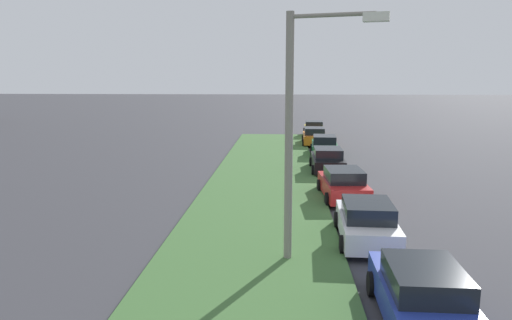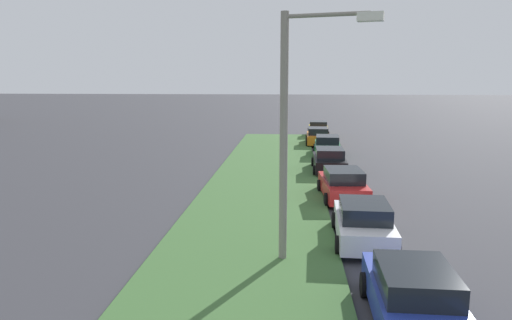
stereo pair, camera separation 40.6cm
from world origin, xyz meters
TOP-DOWN VIEW (x-y plane):
  - grass_median at (10.00, 8.11)m, footprint 60.00×6.00m
  - parked_car_blue at (3.95, 3.87)m, footprint 4.35×2.11m
  - parked_car_white at (9.55, 4.18)m, footprint 4.37×2.16m
  - parked_car_red at (15.43, 4.28)m, footprint 4.40×2.22m
  - parked_car_black at (21.98, 4.41)m, footprint 4.31×2.04m
  - parked_car_green at (28.16, 4.09)m, footprint 4.40×2.22m
  - parked_car_orange at (33.65, 4.49)m, footprint 4.34×2.09m
  - parked_car_yellow at (39.70, 4.14)m, footprint 4.37×2.16m
  - streetlight at (7.56, 6.58)m, footprint 1.02×2.82m

SIDE VIEW (x-z plane):
  - grass_median at x=10.00m, z-range 0.00..0.12m
  - parked_car_blue at x=3.95m, z-range -0.02..1.45m
  - parked_car_white at x=9.55m, z-range -0.02..1.45m
  - parked_car_red at x=15.43m, z-range -0.02..1.45m
  - parked_car_black at x=21.98m, z-range -0.02..1.45m
  - parked_car_green at x=28.16m, z-range -0.02..1.45m
  - parked_car_orange at x=33.65m, z-range -0.02..1.45m
  - parked_car_yellow at x=39.70m, z-range -0.02..1.45m
  - streetlight at x=7.56m, z-range 0.64..8.14m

